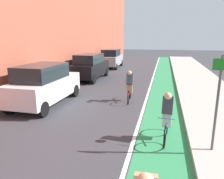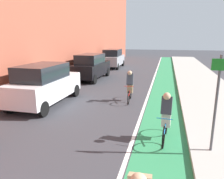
{
  "view_description": "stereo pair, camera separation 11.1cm",
  "coord_description": "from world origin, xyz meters",
  "views": [
    {
      "loc": [
        2.86,
        1.41,
        3.22
      ],
      "look_at": [
        0.64,
        10.64,
        0.92
      ],
      "focal_mm": 34.55,
      "sensor_mm": 36.0,
      "label": 1
    },
    {
      "loc": [
        2.97,
        1.44,
        3.22
      ],
      "look_at": [
        0.64,
        10.64,
        0.92
      ],
      "focal_mm": 34.55,
      "sensor_mm": 36.0,
      "label": 2
    }
  ],
  "objects": [
    {
      "name": "parked_suv_white",
      "position": [
        -2.71,
        10.55,
        1.02
      ],
      "size": [
        1.87,
        4.4,
        1.98
      ],
      "color": "silver",
      "rests_on": "ground"
    },
    {
      "name": "parked_suv_silver",
      "position": [
        -2.7,
        24.25,
        1.02
      ],
      "size": [
        1.93,
        4.43,
        1.98
      ],
      "color": "#9EA0A8",
      "rests_on": "ground"
    },
    {
      "name": "parked_suv_black",
      "position": [
        -2.71,
        17.24,
        1.02
      ],
      "size": [
        1.89,
        4.5,
        1.98
      ],
      "color": "black",
      "rests_on": "ground"
    },
    {
      "name": "street_sign_post",
      "position": [
        4.31,
        7.42,
        1.72
      ],
      "size": [
        0.44,
        0.07,
        2.66
      ],
      "color": "#4C4C51",
      "rests_on": "sidewalk_right"
    },
    {
      "name": "sidewalk_right",
      "position": [
        5.45,
        18.32,
        0.07
      ],
      "size": [
        3.4,
        40.64,
        0.14
      ],
      "primitive_type": "cube",
      "color": "#A8A59E",
      "rests_on": "ground"
    },
    {
      "name": "ground_plane",
      "position": [
        0.0,
        16.32,
        0.0
      ],
      "size": [
        89.42,
        89.42,
        0.0
      ],
      "primitive_type": "plane",
      "color": "#38383D"
    },
    {
      "name": "cyclist_mid",
      "position": [
        3.06,
        8.03,
        0.85
      ],
      "size": [
        0.48,
        1.74,
        1.62
      ],
      "color": "black",
      "rests_on": "ground"
    },
    {
      "name": "lane_divider_stripe",
      "position": [
        2.06,
        18.32,
        0.0
      ],
      "size": [
        0.12,
        40.64,
        0.0
      ],
      "primitive_type": "cube",
      "color": "white",
      "rests_on": "ground"
    },
    {
      "name": "cyclist_trailing",
      "position": [
        1.23,
        12.02,
        0.81
      ],
      "size": [
        0.48,
        1.74,
        1.62
      ],
      "color": "black",
      "rests_on": "ground"
    },
    {
      "name": "bike_lane_paint",
      "position": [
        2.96,
        18.32,
        0.0
      ],
      "size": [
        1.6,
        40.64,
        0.0
      ],
      "primitive_type": "cube",
      "color": "#2D8451",
      "rests_on": "ground"
    }
  ]
}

